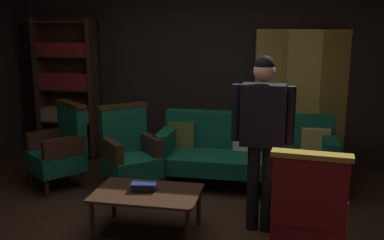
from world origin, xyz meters
name	(u,v)px	position (x,y,z in m)	size (l,w,h in m)	color
ground_plane	(176,234)	(0.00, 0.00, 0.00)	(10.00, 10.00, 0.00)	#331E11
back_wall	(214,65)	(0.00, 2.45, 1.40)	(7.20, 0.10, 2.80)	black
folding_screen	(302,98)	(1.23, 2.28, 0.99)	(1.28, 0.32, 1.90)	#B29338
bookshelf	(68,86)	(-2.15, 2.19, 1.07)	(0.90, 0.32, 2.05)	#382114
velvet_couch	(246,150)	(0.55, 1.45, 0.45)	(2.12, 0.78, 0.88)	#382114
coffee_table	(147,196)	(-0.27, -0.02, 0.37)	(1.00, 0.64, 0.42)	#382114
armchair_gilt_accent	(309,212)	(1.19, -0.36, 0.49)	(0.64, 0.63, 1.04)	gold
armchair_wing_left	(61,148)	(-1.67, 0.96, 0.49)	(0.81, 0.81, 1.04)	#382114
armchair_wing_right	(129,152)	(-0.79, 0.96, 0.49)	(0.82, 0.82, 1.04)	#382114
standing_figure	(262,128)	(0.78, 0.25, 1.03)	(0.59, 0.25, 1.70)	black
potted_plant	(130,137)	(-1.08, 1.85, 0.43)	(0.46, 0.46, 0.75)	brown
book_black_cloth	(144,188)	(-0.31, 0.02, 0.44)	(0.20, 0.17, 0.04)	black
book_navy_cloth	(144,184)	(-0.31, 0.02, 0.48)	(0.24, 0.14, 0.03)	navy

